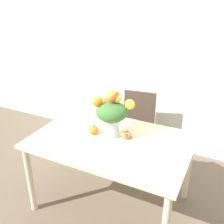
{
  "coord_description": "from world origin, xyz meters",
  "views": [
    {
      "loc": [
        0.93,
        -1.87,
        2.03
      ],
      "look_at": [
        -0.03,
        0.07,
        1.01
      ],
      "focal_mm": 42.0,
      "sensor_mm": 36.0,
      "label": 1
    }
  ],
  "objects_px": {
    "flower_vase": "(112,111)",
    "turkey_figurine": "(127,134)",
    "pumpkin": "(94,130)",
    "dining_chair_near_window": "(136,128)"
  },
  "relations": [
    {
      "from": "turkey_figurine",
      "to": "dining_chair_near_window",
      "type": "relative_size",
      "value": 0.14
    },
    {
      "from": "flower_vase",
      "to": "pumpkin",
      "type": "bearing_deg",
      "value": -160.5
    },
    {
      "from": "flower_vase",
      "to": "turkey_figurine",
      "type": "height_order",
      "value": "flower_vase"
    },
    {
      "from": "flower_vase",
      "to": "dining_chair_near_window",
      "type": "distance_m",
      "value": 0.93
    },
    {
      "from": "dining_chair_near_window",
      "to": "flower_vase",
      "type": "bearing_deg",
      "value": -94.56
    },
    {
      "from": "pumpkin",
      "to": "turkey_figurine",
      "type": "distance_m",
      "value": 0.33
    },
    {
      "from": "pumpkin",
      "to": "turkey_figurine",
      "type": "height_order",
      "value": "pumpkin"
    },
    {
      "from": "flower_vase",
      "to": "pumpkin",
      "type": "xyz_separation_m",
      "value": [
        -0.17,
        -0.06,
        -0.21
      ]
    },
    {
      "from": "pumpkin",
      "to": "dining_chair_near_window",
      "type": "relative_size",
      "value": 0.11
    },
    {
      "from": "turkey_figurine",
      "to": "flower_vase",
      "type": "bearing_deg",
      "value": -176.76
    }
  ]
}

